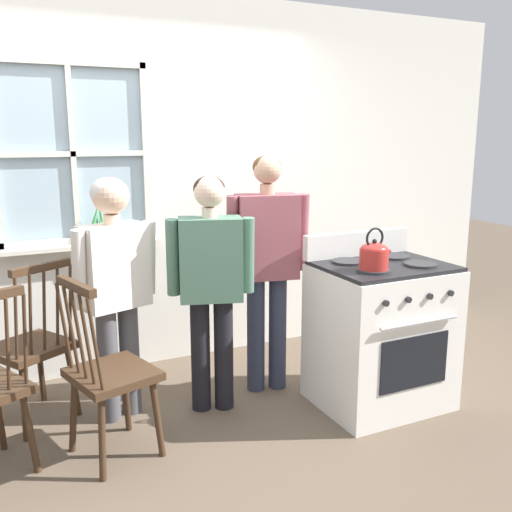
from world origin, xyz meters
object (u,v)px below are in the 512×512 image
(chair_center_cluster, at_px, (32,349))
(stove, at_px, (380,333))
(person_teen_center, at_px, (211,274))
(kettle, at_px, (374,255))
(chair_by_window, at_px, (109,375))
(person_adult_right, at_px, (267,254))
(potted_plant, at_px, (99,231))
(person_elderly_left, at_px, (115,275))

(chair_center_cluster, bearing_deg, stove, 130.64)
(person_teen_center, bearing_deg, kettle, -14.90)
(chair_by_window, height_order, person_adult_right, person_adult_right)
(kettle, xyz_separation_m, potted_plant, (-1.32, 1.36, 0.03))
(stove, distance_m, potted_plant, 2.02)
(person_elderly_left, xyz_separation_m, person_adult_right, (0.99, -0.04, 0.04))
(chair_center_cluster, xyz_separation_m, person_teen_center, (1.03, -0.31, 0.42))
(person_elderly_left, distance_m, stove, 1.69)
(person_teen_center, bearing_deg, chair_by_window, -140.72)
(person_adult_right, height_order, potted_plant, person_adult_right)
(chair_center_cluster, height_order, person_teen_center, person_teen_center)
(chair_by_window, height_order, person_teen_center, person_teen_center)
(potted_plant, bearing_deg, person_teen_center, -59.04)
(person_elderly_left, bearing_deg, kettle, -43.91)
(stove, xyz_separation_m, potted_plant, (-1.50, 1.22, 0.58))
(person_elderly_left, bearing_deg, person_teen_center, -33.29)
(chair_by_window, relative_size, potted_plant, 3.47)
(chair_center_cluster, distance_m, kettle, 2.10)
(chair_by_window, bearing_deg, kettle, -114.75)
(person_elderly_left, bearing_deg, person_adult_right, -19.98)
(chair_by_window, bearing_deg, person_adult_right, -86.59)
(person_elderly_left, xyz_separation_m, potted_plant, (0.05, 0.68, 0.15))
(chair_by_window, relative_size, person_elderly_left, 0.68)
(person_adult_right, bearing_deg, potted_plant, 154.75)
(person_elderly_left, xyz_separation_m, stove, (1.55, -0.54, -0.43))
(person_adult_right, relative_size, kettle, 6.40)
(person_adult_right, distance_m, potted_plant, 1.19)
(chair_center_cluster, bearing_deg, kettle, 125.47)
(chair_by_window, bearing_deg, person_teen_center, -83.81)
(person_elderly_left, bearing_deg, potted_plant, 68.33)
(chair_by_window, xyz_separation_m, person_adult_right, (1.13, 0.39, 0.48))
(chair_by_window, xyz_separation_m, person_teen_center, (0.69, 0.28, 0.42))
(chair_center_cluster, xyz_separation_m, person_adult_right, (1.47, -0.20, 0.48))
(chair_by_window, xyz_separation_m, kettle, (1.51, -0.24, 0.56))
(potted_plant, bearing_deg, person_elderly_left, -93.93)
(chair_center_cluster, distance_m, person_elderly_left, 0.67)
(kettle, bearing_deg, chair_by_window, 170.87)
(chair_by_window, distance_m, person_elderly_left, 0.63)
(chair_by_window, height_order, person_elderly_left, person_elderly_left)
(person_elderly_left, relative_size, person_teen_center, 1.00)
(chair_center_cluster, relative_size, kettle, 4.05)
(potted_plant, bearing_deg, chair_center_cluster, -135.06)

